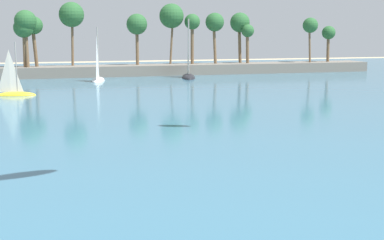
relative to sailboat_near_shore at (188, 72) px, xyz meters
name	(u,v)px	position (x,y,z in m)	size (l,w,h in m)	color
sea	(76,88)	(-18.48, -10.67, -0.94)	(220.00, 116.42, 0.06)	#386B84
palm_headland	(84,57)	(-15.80, 7.66, 2.37)	(108.96, 6.50, 12.22)	slate
sailboat_near_shore	(188,72)	(0.00, 0.00, 0.00)	(3.52, 7.22, 10.05)	black
sailboat_mid_bay	(15,90)	(-25.84, -17.33, -0.31)	(4.73, 1.98, 6.65)	yellow
sailboat_toward_headland	(98,76)	(-14.57, -1.93, -0.13)	(3.07, 6.19, 8.62)	white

